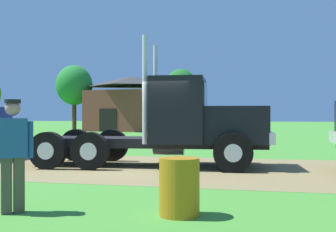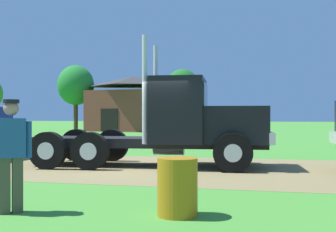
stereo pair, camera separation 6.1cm
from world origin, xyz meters
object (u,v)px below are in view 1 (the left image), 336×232
steel_barrel (179,187)px  shed_building (131,105)px  truck_foreground_white (180,125)px  visitor_by_barrel (13,151)px

steel_barrel → shed_building: shed_building is taller
truck_foreground_white → visitor_by_barrel: (-1.37, -6.68, -0.26)m
steel_barrel → shed_building: bearing=109.0°
steel_barrel → shed_building: size_ratio=0.10×
truck_foreground_white → steel_barrel: truck_foreground_white is taller
visitor_by_barrel → steel_barrel: size_ratio=2.02×
truck_foreground_white → visitor_by_barrel: size_ratio=4.20×
shed_building → visitor_by_barrel: bearing=-75.1°
steel_barrel → shed_building: (-11.85, 34.40, 2.18)m
truck_foreground_white → steel_barrel: size_ratio=8.47×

